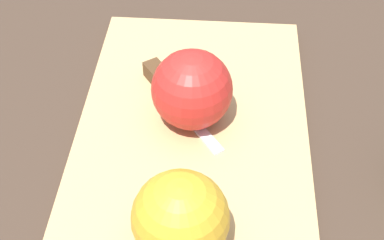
% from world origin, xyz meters
% --- Properties ---
extents(ground_plane, '(4.00, 4.00, 0.00)m').
position_xyz_m(ground_plane, '(0.00, 0.00, 0.00)').
color(ground_plane, '#38281E').
extents(cutting_board, '(0.46, 0.33, 0.01)m').
position_xyz_m(cutting_board, '(0.00, 0.00, 0.01)').
color(cutting_board, tan).
rests_on(cutting_board, ground_plane).
extents(apple_half_left, '(0.09, 0.09, 0.09)m').
position_xyz_m(apple_half_left, '(-0.14, -0.03, 0.06)').
color(apple_half_left, gold).
rests_on(apple_half_left, cutting_board).
extents(apple_half_right, '(0.09, 0.09, 0.09)m').
position_xyz_m(apple_half_right, '(0.02, 0.01, 0.06)').
color(apple_half_right, red).
rests_on(apple_half_right, cutting_board).
extents(knife, '(0.12, 0.12, 0.02)m').
position_xyz_m(knife, '(0.06, 0.05, 0.02)').
color(knife, silver).
rests_on(knife, cutting_board).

